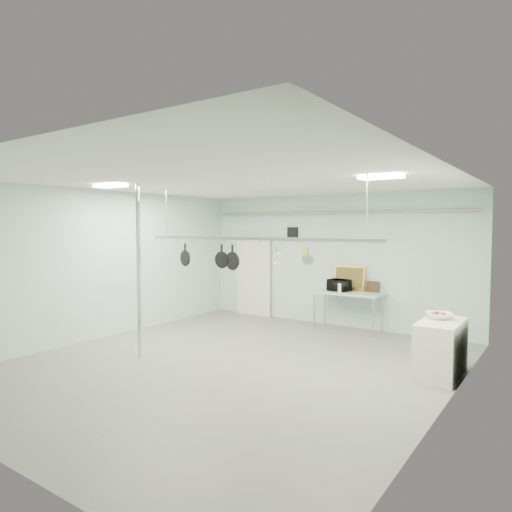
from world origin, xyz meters
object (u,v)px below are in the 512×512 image
Objects in this scene: side_cabinet at (441,349)px; chrome_pole at (139,271)px; skillet_right at (232,258)px; skillet_mid at (222,256)px; coffee_canister at (341,288)px; prep_table at (348,295)px; pot_rack at (251,237)px; fruit_bowl at (439,316)px; microwave at (339,285)px; skillet_left at (185,254)px.

chrome_pole is at bearing -157.59° from side_cabinet.
skillet_right is (1.48, 0.90, 0.25)m from chrome_pole.
skillet_mid is at bearing 36.21° from chrome_pole.
coffee_canister is 0.43× the size of skillet_right.
skillet_right is at bearing -104.03° from prep_table.
side_cabinet is at bearing 15.68° from skillet_mid.
prep_table is 3.39m from side_cabinet.
chrome_pole reaches higher than pot_rack.
side_cabinet is 2.86× the size of fruit_bowl.
microwave is 0.17m from coffee_canister.
skillet_right is (-0.42, 0.00, -0.38)m from pot_rack.
skillet_right reaches higher than side_cabinet.
microwave reaches higher than side_cabinet.
microwave is 1.10× the size of skillet_mid.
side_cabinet is 2.67× the size of skillet_mid.
pot_rack is at bearing -156.26° from fruit_bowl.
chrome_pole is 2.67× the size of side_cabinet.
prep_table is at bearing 46.39° from coffee_canister.
skillet_right is (0.25, 0.00, -0.01)m from skillet_mid.
skillet_right is at bearing 180.00° from pot_rack.
microwave is at bearing 86.89° from pot_rack.
fruit_bowl is (2.87, 1.26, -1.28)m from pot_rack.
chrome_pole is 1.75m from skillet_right.
chrome_pole is 0.99m from skillet_left.
pot_rack is 10.12× the size of skillet_right.
prep_table is 3.62m from skillet_mid.
skillet_mid is (0.92, 0.00, -0.01)m from skillet_left.
coffee_canister is 3.43m from skillet_mid.
fruit_bowl reaches higher than prep_table.
microwave is 3.38m from fruit_bowl.
pot_rack is at bearing 25.35° from chrome_pole.
fruit_bowl is at bearing 26.83° from skillet_right.
chrome_pole reaches higher than side_cabinet.
prep_table is at bearing 139.21° from side_cabinet.
skillet_mid is (-0.67, 0.00, -0.37)m from pot_rack.
pot_rack is 1.63m from skillet_left.
pot_rack is at bearing -1.22° from skillet_mid.
side_cabinet is (4.85, 2.00, -1.15)m from chrome_pole.
coffee_canister is at bearing 84.89° from pot_rack.
coffee_canister is 0.47× the size of skillet_left.
chrome_pole is 4.73m from microwave.
side_cabinet is 2.43× the size of microwave.
pot_rack is at bearing 14.25° from skillet_left.
skillet_mid is (-3.54, -1.26, 0.91)m from fruit_bowl.
prep_table is at bearing 61.29° from chrome_pole.
prep_table is 3.99m from skillet_left.
chrome_pole is at bearing -155.61° from fruit_bowl.
side_cabinet is at bearing 22.41° from chrome_pole.
skillet_left is at bearing -120.53° from coffee_canister.
skillet_left is at bearing -174.13° from skillet_right.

